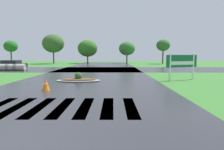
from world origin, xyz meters
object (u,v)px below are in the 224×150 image
(drainage_pipe_stack, at_px, (11,67))
(traffic_cone, at_px, (46,85))
(car_blue_compact, at_px, (10,65))
(estate_billboard, at_px, (182,62))
(median_island, at_px, (78,79))

(drainage_pipe_stack, relative_size, traffic_cone, 4.87)
(car_blue_compact, xyz_separation_m, traffic_cone, (10.95, -17.55, -0.25))
(car_blue_compact, xyz_separation_m, drainage_pipe_stack, (1.89, -3.30, -0.16))
(estate_billboard, height_order, car_blue_compact, estate_billboard)
(median_island, relative_size, drainage_pipe_stack, 1.01)
(median_island, bearing_deg, car_blue_compact, 132.19)
(estate_billboard, height_order, traffic_cone, estate_billboard)
(traffic_cone, bearing_deg, drainage_pipe_stack, 122.46)
(median_island, relative_size, car_blue_compact, 0.73)
(median_island, bearing_deg, estate_billboard, 4.95)
(estate_billboard, relative_size, traffic_cone, 4.00)
(median_island, distance_m, car_blue_compact, 18.02)
(traffic_cone, bearing_deg, car_blue_compact, 121.96)
(car_blue_compact, relative_size, traffic_cone, 6.68)
(car_blue_compact, height_order, traffic_cone, car_blue_compact)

